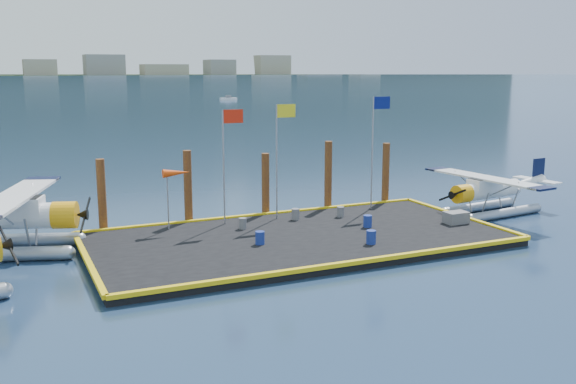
# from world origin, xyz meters

# --- Properties ---
(ground) EXTENTS (4000.00, 4000.00, 0.00)m
(ground) POSITION_xyz_m (0.00, 0.00, 0.00)
(ground) COLOR #182B48
(ground) RESTS_ON ground
(dock) EXTENTS (20.00, 10.00, 0.40)m
(dock) POSITION_xyz_m (0.00, 0.00, 0.20)
(dock) COLOR black
(dock) RESTS_ON ground
(dock_bumpers) EXTENTS (20.25, 10.25, 0.18)m
(dock_bumpers) POSITION_xyz_m (0.00, 0.00, 0.49)
(dock_bumpers) COLOR #DFBB0D
(dock_bumpers) RESTS_ON dock
(far_backdrop) EXTENTS (3050.00, 2050.00, 810.00)m
(far_backdrop) POSITION_xyz_m (239.91, 1737.52, 9.45)
(far_backdrop) COLOR black
(far_backdrop) RESTS_ON ground
(seaplane_b) EXTENTS (9.66, 10.31, 3.70)m
(seaplane_b) POSITION_xyz_m (-13.00, 3.88, 1.61)
(seaplane_b) COLOR #9CA2AA
(seaplane_b) RESTS_ON ground
(seaplane_d) EXTENTS (7.84, 8.65, 3.06)m
(seaplane_d) POSITION_xyz_m (12.80, 1.06, 1.33)
(seaplane_d) COLOR #9CA2AA
(seaplane_d) RESTS_ON ground
(drum_0) EXTENTS (0.40, 0.40, 0.56)m
(drum_0) POSITION_xyz_m (-2.01, 2.41, 0.68)
(drum_0) COLOR #5E5D63
(drum_0) RESTS_ON dock
(drum_1) EXTENTS (0.46, 0.46, 0.64)m
(drum_1) POSITION_xyz_m (2.47, -2.76, 0.72)
(drum_1) COLOR navy
(drum_1) RESTS_ON dock
(drum_2) EXTENTS (0.44, 0.44, 0.63)m
(drum_2) POSITION_xyz_m (4.00, 0.07, 0.71)
(drum_2) COLOR navy
(drum_2) RESTS_ON dock
(drum_3) EXTENTS (0.44, 0.44, 0.61)m
(drum_3) POSITION_xyz_m (-2.30, -0.69, 0.71)
(drum_3) COLOR navy
(drum_3) RESTS_ON dock
(drum_4) EXTENTS (0.40, 0.40, 0.57)m
(drum_4) POSITION_xyz_m (3.86, 2.71, 0.68)
(drum_4) COLOR #5E5D63
(drum_4) RESTS_ON dock
(drum_5) EXTENTS (0.43, 0.43, 0.61)m
(drum_5) POSITION_xyz_m (1.31, 3.12, 0.70)
(drum_5) COLOR #5E5D63
(drum_5) RESTS_ON dock
(crate) EXTENTS (1.22, 0.82, 0.61)m
(crate) POSITION_xyz_m (8.74, -1.10, 0.71)
(crate) COLOR #5E5D63
(crate) RESTS_ON dock
(flagpole_red) EXTENTS (1.14, 0.08, 6.00)m
(flagpole_red) POSITION_xyz_m (-2.29, 3.80, 4.40)
(flagpole_red) COLOR gray
(flagpole_red) RESTS_ON dock
(flagpole_yellow) EXTENTS (1.14, 0.08, 6.20)m
(flagpole_yellow) POSITION_xyz_m (0.70, 3.80, 4.51)
(flagpole_yellow) COLOR gray
(flagpole_yellow) RESTS_ON dock
(flagpole_blue) EXTENTS (1.14, 0.08, 6.50)m
(flagpole_blue) POSITION_xyz_m (6.70, 3.80, 4.69)
(flagpole_blue) COLOR gray
(flagpole_blue) RESTS_ON dock
(windsock) EXTENTS (1.40, 0.44, 3.12)m
(windsock) POSITION_xyz_m (-5.03, 3.80, 3.23)
(windsock) COLOR gray
(windsock) RESTS_ON dock
(piling_0) EXTENTS (0.44, 0.44, 4.00)m
(piling_0) POSITION_xyz_m (-8.50, 5.40, 2.00)
(piling_0) COLOR #4D2316
(piling_0) RESTS_ON ground
(piling_1) EXTENTS (0.44, 0.44, 4.20)m
(piling_1) POSITION_xyz_m (-4.00, 5.40, 2.10)
(piling_1) COLOR #4D2316
(piling_1) RESTS_ON ground
(piling_2) EXTENTS (0.44, 0.44, 3.80)m
(piling_2) POSITION_xyz_m (0.50, 5.40, 1.90)
(piling_2) COLOR #4D2316
(piling_2) RESTS_ON ground
(piling_3) EXTENTS (0.44, 0.44, 4.30)m
(piling_3) POSITION_xyz_m (4.50, 5.40, 2.15)
(piling_3) COLOR #4D2316
(piling_3) RESTS_ON ground
(piling_4) EXTENTS (0.44, 0.44, 4.00)m
(piling_4) POSITION_xyz_m (8.50, 5.40, 2.00)
(piling_4) COLOR #4D2316
(piling_4) RESTS_ON ground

